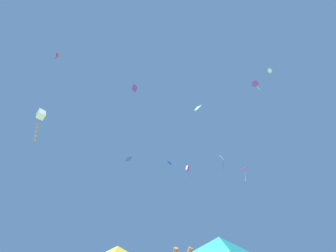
# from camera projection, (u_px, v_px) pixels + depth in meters

# --- Properties ---
(canopy_tent_teal) EXTENTS (3.32, 3.32, 3.55)m
(canopy_tent_teal) POSITION_uv_depth(u_px,v_px,m) (220.00, 245.00, 13.47)
(canopy_tent_teal) COLOR #9E9EA3
(canopy_tent_teal) RESTS_ON ground
(kite_white_box) EXTENTS (1.34, 1.29, 3.23)m
(kite_white_box) POSITION_uv_depth(u_px,v_px,m) (41.00, 115.00, 16.86)
(kite_white_box) COLOR white
(kite_blue_box) EXTENTS (1.01, 0.89, 0.92)m
(kite_blue_box) POSITION_uv_depth(u_px,v_px,m) (170.00, 163.00, 37.76)
(kite_blue_box) COLOR blue
(kite_purple_delta) EXTENTS (1.26, 1.22, 2.05)m
(kite_purple_delta) POSITION_uv_depth(u_px,v_px,m) (255.00, 84.00, 29.90)
(kite_purple_delta) COLOR purple
(kite_red_delta) EXTENTS (0.85, 0.85, 1.35)m
(kite_red_delta) POSITION_uv_depth(u_px,v_px,m) (57.00, 55.00, 28.91)
(kite_red_delta) COLOR red
(kite_magenta_delta) EXTENTS (1.86, 1.87, 2.75)m
(kite_magenta_delta) POSITION_uv_depth(u_px,v_px,m) (244.00, 169.00, 37.71)
(kite_magenta_delta) COLOR #D6389E
(kite_white_diamond) EXTENTS (0.71, 0.73, 0.57)m
(kite_white_diamond) POSITION_uv_depth(u_px,v_px,m) (270.00, 71.00, 30.94)
(kite_white_diamond) COLOR white
(kite_blue_diamond) EXTENTS (1.34, 1.17, 0.88)m
(kite_blue_diamond) POSITION_uv_depth(u_px,v_px,m) (128.00, 159.00, 36.74)
(kite_blue_diamond) COLOR blue
(kite_purple_box) EXTENTS (0.81, 0.83, 2.42)m
(kite_purple_box) POSITION_uv_depth(u_px,v_px,m) (188.00, 169.00, 34.93)
(kite_purple_box) COLOR purple
(kite_white_delta) EXTENTS (1.46, 1.63, 2.92)m
(kite_white_delta) POSITION_uv_depth(u_px,v_px,m) (222.00, 158.00, 33.88)
(kite_white_delta) COLOR white
(kite_purple_diamond) EXTENTS (1.05, 1.02, 1.03)m
(kite_purple_diamond) POSITION_uv_depth(u_px,v_px,m) (135.00, 88.00, 32.85)
(kite_purple_diamond) COLOR purple
(kite_cyan_delta) EXTENTS (1.54, 1.63, 1.20)m
(kite_cyan_delta) POSITION_uv_depth(u_px,v_px,m) (198.00, 107.00, 27.34)
(kite_cyan_delta) COLOR #2DB7CC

